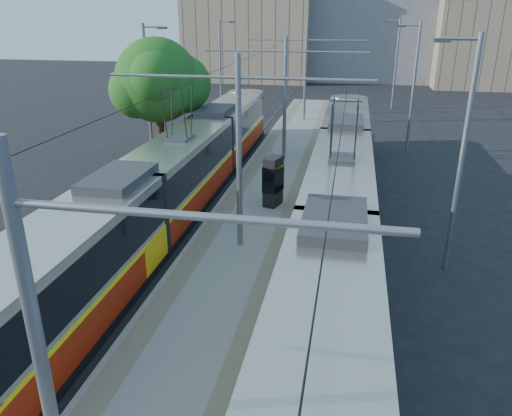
# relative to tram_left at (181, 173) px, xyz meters

# --- Properties ---
(ground) EXTENTS (160.00, 160.00, 0.00)m
(ground) POSITION_rel_tram_left_xyz_m (3.60, -11.89, -1.71)
(ground) COLOR black
(ground) RESTS_ON ground
(platform) EXTENTS (4.00, 50.00, 0.30)m
(platform) POSITION_rel_tram_left_xyz_m (3.60, 5.11, -1.56)
(platform) COLOR gray
(platform) RESTS_ON ground
(tactile_strip_left) EXTENTS (0.70, 50.00, 0.01)m
(tactile_strip_left) POSITION_rel_tram_left_xyz_m (2.15, 5.11, -1.40)
(tactile_strip_left) COLOR gray
(tactile_strip_left) RESTS_ON platform
(tactile_strip_right) EXTENTS (0.70, 50.00, 0.01)m
(tactile_strip_right) POSITION_rel_tram_left_xyz_m (5.05, 5.11, -1.40)
(tactile_strip_right) COLOR gray
(tactile_strip_right) RESTS_ON platform
(rails) EXTENTS (8.71, 70.00, 0.03)m
(rails) POSITION_rel_tram_left_xyz_m (3.60, 5.11, -1.69)
(rails) COLOR gray
(rails) RESTS_ON ground
(tram_left) EXTENTS (2.43, 30.66, 5.50)m
(tram_left) POSITION_rel_tram_left_xyz_m (0.00, 0.00, 0.00)
(tram_left) COLOR black
(tram_left) RESTS_ON ground
(tram_right) EXTENTS (2.43, 32.19, 5.50)m
(tram_right) POSITION_rel_tram_left_xyz_m (7.20, -1.94, 0.15)
(tram_right) COLOR black
(tram_right) RESTS_ON ground
(catenary) EXTENTS (9.20, 70.00, 7.00)m
(catenary) POSITION_rel_tram_left_xyz_m (3.60, 2.26, 2.82)
(catenary) COLOR gray
(catenary) RESTS_ON platform
(street_lamps) EXTENTS (15.18, 38.22, 8.00)m
(street_lamps) POSITION_rel_tram_left_xyz_m (3.60, 9.11, 2.48)
(street_lamps) COLOR gray
(street_lamps) RESTS_ON ground
(shelter) EXTENTS (0.88, 1.15, 2.26)m
(shelter) POSITION_rel_tram_left_xyz_m (4.17, 0.44, -0.22)
(shelter) COLOR black
(shelter) RESTS_ON platform
(tree) EXTENTS (5.06, 4.68, 7.35)m
(tree) POSITION_rel_tram_left_xyz_m (-2.85, 5.93, 3.26)
(tree) COLOR #382314
(tree) RESTS_ON ground
(building_left) EXTENTS (16.32, 12.24, 13.40)m
(building_left) POSITION_rel_tram_left_xyz_m (-6.40, 48.11, 5.00)
(building_left) COLOR #9C8269
(building_left) RESTS_ON ground
(building_centre) EXTENTS (18.36, 14.28, 16.42)m
(building_centre) POSITION_rel_tram_left_xyz_m (9.60, 52.11, 6.52)
(building_centre) COLOR gray
(building_centre) RESTS_ON ground
(building_right) EXTENTS (14.28, 10.20, 10.36)m
(building_right) POSITION_rel_tram_left_xyz_m (23.60, 46.11, 3.48)
(building_right) COLOR #9C8269
(building_right) RESTS_ON ground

